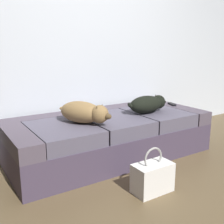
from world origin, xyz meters
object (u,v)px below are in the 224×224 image
(couch, at_px, (109,136))
(dog_dark, at_px, (148,104))
(dog_tan, at_px, (84,112))
(tv_remote, at_px, (172,104))
(handbag, at_px, (152,177))

(couch, distance_m, dog_dark, 0.54)
(dog_tan, relative_size, tv_remote, 3.77)
(couch, distance_m, dog_tan, 0.49)
(couch, height_order, dog_tan, dog_tan)
(dog_tan, relative_size, dog_dark, 1.02)
(couch, relative_size, dog_dark, 3.79)
(dog_dark, bearing_deg, tv_remote, 16.18)
(dog_tan, bearing_deg, tv_remote, 6.74)
(couch, bearing_deg, handbag, -97.84)
(dog_tan, bearing_deg, dog_dark, 0.32)
(couch, height_order, tv_remote, tv_remote)
(dog_tan, xyz_separation_m, dog_dark, (0.78, 0.00, -0.01))
(couch, relative_size, dog_tan, 3.71)
(dog_dark, bearing_deg, couch, 166.52)
(dog_dark, bearing_deg, handbag, -126.76)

